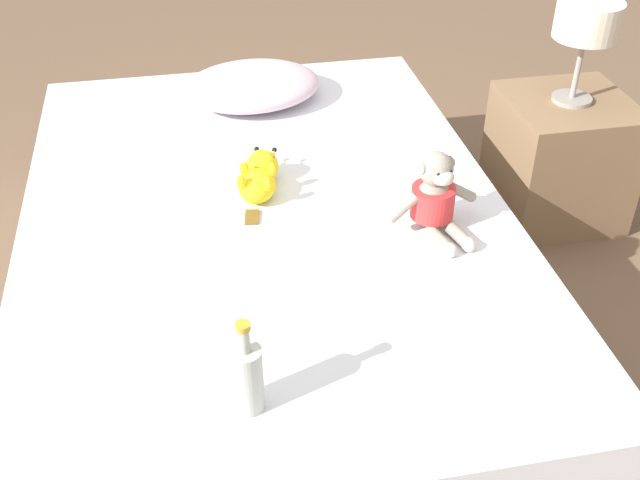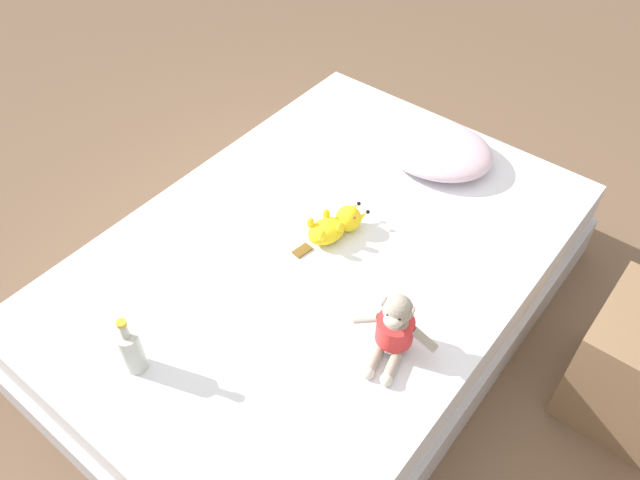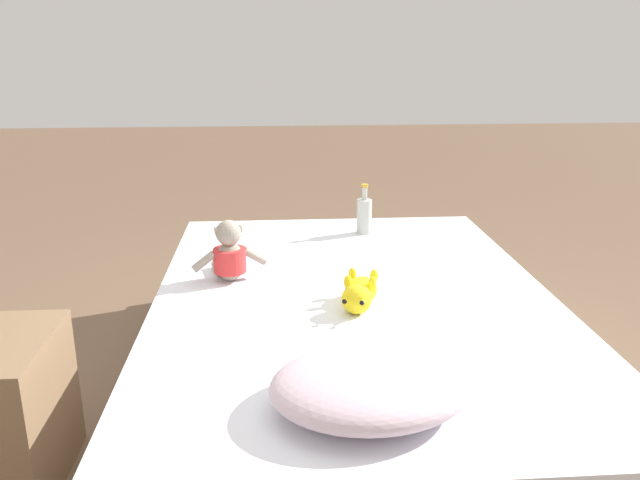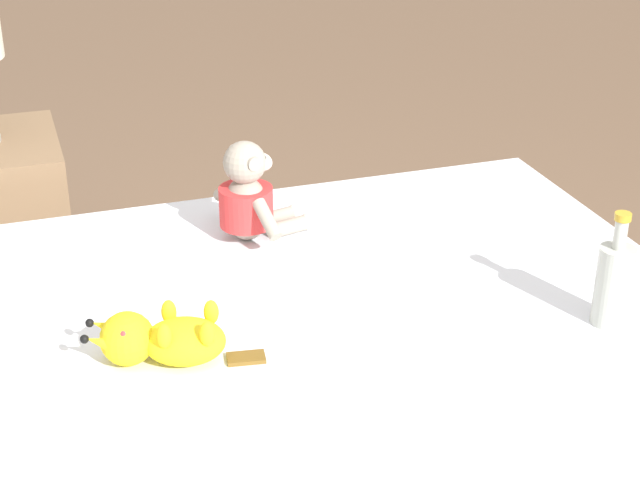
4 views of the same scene
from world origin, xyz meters
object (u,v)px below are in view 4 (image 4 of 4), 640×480
object	(u,v)px
plush_monkey	(250,199)
plush_yellow_creature	(160,339)
bed	(219,444)
glass_bottle	(613,283)

from	to	relation	value
plush_monkey	plush_yellow_creature	bearing A→B (deg)	147.45
bed	glass_bottle	bearing A→B (deg)	-100.35
bed	plush_monkey	distance (m)	0.58
bed	glass_bottle	distance (m)	0.82
bed	plush_monkey	xyz separation A→B (m)	(0.45, -0.19, 0.31)
glass_bottle	bed	bearing A→B (deg)	79.65
plush_monkey	glass_bottle	xyz separation A→B (m)	(-0.59, -0.56, -0.01)
plush_yellow_creature	glass_bottle	world-z (taller)	glass_bottle
plush_yellow_creature	glass_bottle	bearing A→B (deg)	-99.01
plush_monkey	plush_yellow_creature	world-z (taller)	plush_monkey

